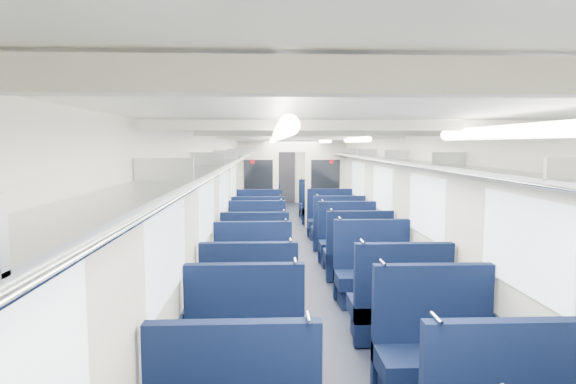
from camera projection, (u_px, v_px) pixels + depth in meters
floor at (301, 261)px, 8.98m from camera, size 2.80×18.00×0.01m
ceiling at (302, 136)px, 8.75m from camera, size 2.80×18.00×0.01m
wall_left at (226, 200)px, 8.81m from camera, size 0.02×18.00×2.35m
dado_left at (228, 243)px, 8.89m from camera, size 0.03×17.90×0.70m
wall_right at (376, 199)px, 8.92m from camera, size 0.02×18.00×2.35m
dado_right at (374, 242)px, 9.00m from camera, size 0.03×17.90×0.70m
wall_far at (285, 172)px, 17.81m from camera, size 2.80×0.02×2.35m
luggage_rack_left at (236, 157)px, 8.73m from camera, size 0.36×17.40×0.18m
luggage_rack_right at (367, 156)px, 8.83m from camera, size 0.36×17.40×0.18m
windows at (303, 189)px, 8.38m from camera, size 2.78×15.60×0.75m
ceiling_fittings at (303, 139)px, 8.49m from camera, size 2.70×16.06×0.11m
end_door at (285, 176)px, 17.77m from camera, size 0.75×0.06×2.00m
bulkhead at (292, 181)px, 12.43m from camera, size 2.80×0.10×2.35m
seat_6 at (244, 357)px, 4.11m from camera, size 1.06×0.59×1.19m
seat_7 at (437, 358)px, 4.09m from camera, size 1.06×0.59×1.19m
seat_8 at (250, 309)px, 5.31m from camera, size 1.06×0.59×1.19m
seat_9 at (399, 310)px, 5.28m from camera, size 1.06×0.59×1.19m
seat_10 at (253, 281)px, 6.39m from camera, size 1.06×0.59×1.19m
seat_11 at (373, 277)px, 6.57m from camera, size 1.06×0.59×1.19m
seat_12 at (255, 260)px, 7.57m from camera, size 1.06×0.59×1.19m
seat_13 at (358, 258)px, 7.72m from camera, size 1.06×0.59×1.19m
seat_14 at (257, 244)px, 8.78m from camera, size 1.06×0.59×1.19m
seat_15 at (348, 245)px, 8.66m from camera, size 1.06×0.59×1.19m
seat_16 at (258, 234)px, 9.75m from camera, size 1.06×0.59×1.19m
seat_17 at (338, 233)px, 9.90m from camera, size 1.06×0.59×1.19m
seat_18 at (259, 224)px, 10.99m from camera, size 1.06×0.59×1.19m
seat_19 at (330, 223)px, 11.13m from camera, size 1.06×0.59×1.19m
seat_20 at (261, 212)px, 12.99m from camera, size 1.06×0.59×1.19m
seat_21 at (321, 211)px, 13.10m from camera, size 1.06×0.59×1.19m
seat_22 at (261, 207)px, 14.05m from camera, size 1.06×0.59×1.19m
seat_23 at (317, 206)px, 14.16m from camera, size 1.06×0.59×1.19m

